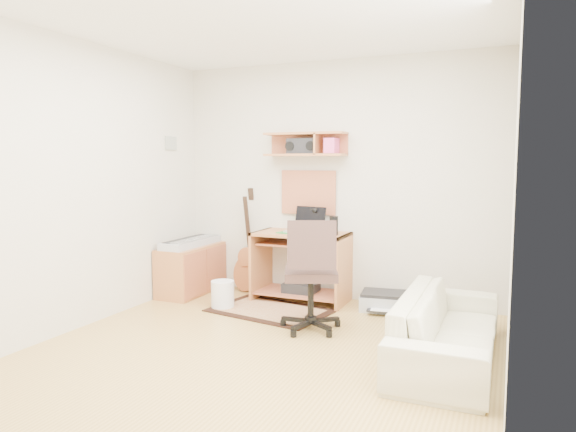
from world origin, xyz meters
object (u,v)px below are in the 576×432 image
at_px(task_chair, 311,274).
at_px(sofa, 448,316).
at_px(printer, 384,302).
at_px(desk, 301,267).
at_px(cabinet, 191,269).

xyz_separation_m(task_chair, sofa, (1.22, -0.26, -0.18)).
bearing_deg(printer, task_chair, -125.12).
distance_m(printer, sofa, 1.40).
height_order(printer, sofa, sofa).
relative_size(task_chair, sofa, 0.59).
height_order(desk, cabinet, desk).
height_order(cabinet, sofa, sofa).
bearing_deg(desk, cabinet, -172.31).
distance_m(task_chair, printer, 1.09).
distance_m(desk, printer, 0.96).
bearing_deg(desk, sofa, -34.61).
relative_size(desk, task_chair, 0.97).
xyz_separation_m(desk, cabinet, (-1.30, -0.18, -0.10)).
distance_m(desk, cabinet, 1.31).
xyz_separation_m(cabinet, sofa, (2.96, -0.97, 0.06)).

